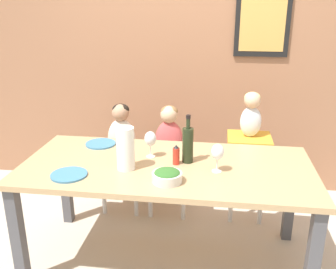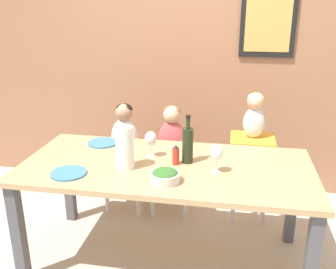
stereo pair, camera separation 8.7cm
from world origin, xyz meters
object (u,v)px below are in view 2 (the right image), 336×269
at_px(person_child_center, 172,133).
at_px(person_baby_right, 255,112).
at_px(person_child_left, 125,131).
at_px(wine_bottle, 188,144).
at_px(paper_towel_roll, 125,148).
at_px(salad_bowl_large, 165,176).
at_px(chair_far_left, 126,166).
at_px(chair_far_center, 172,169).
at_px(dinner_plate_back_left, 103,143).
at_px(wine_glass_far, 151,139).
at_px(wine_glass_near, 217,153).
at_px(dinner_plate_front_left, 69,173).
at_px(chair_right_highchair, 251,157).

height_order(person_child_center, person_baby_right, person_baby_right).
relative_size(person_child_left, wine_bottle, 1.49).
distance_m(paper_towel_roll, salad_bowl_large, 0.33).
xyz_separation_m(chair_far_left, chair_far_center, (0.40, 0.00, 0.00)).
distance_m(chair_far_left, paper_towel_roll, 0.93).
distance_m(person_child_left, dinner_plate_back_left, 0.39).
height_order(chair_far_center, salad_bowl_large, salad_bowl_large).
xyz_separation_m(person_baby_right, wine_glass_far, (-0.69, -0.56, -0.06)).
relative_size(wine_glass_far, salad_bowl_large, 1.02).
relative_size(wine_bottle, wine_glass_far, 1.77).
bearing_deg(wine_glass_near, paper_towel_roll, -176.09).
distance_m(paper_towel_roll, dinner_plate_front_left, 0.37).
bearing_deg(wine_bottle, chair_far_center, 108.62).
distance_m(chair_right_highchair, person_child_left, 1.05).
bearing_deg(paper_towel_roll, person_child_left, 106.91).
bearing_deg(chair_right_highchair, wine_bottle, -125.74).
distance_m(chair_right_highchair, wine_bottle, 0.81).
xyz_separation_m(chair_far_center, dinner_plate_front_left, (-0.48, -0.91, 0.35)).
bearing_deg(salad_bowl_large, chair_right_highchair, 59.83).
bearing_deg(dinner_plate_front_left, paper_towel_roll, 24.61).
xyz_separation_m(person_baby_right, dinner_plate_front_left, (-1.12, -0.91, -0.18)).
height_order(chair_right_highchair, salad_bowl_large, salad_bowl_large).
bearing_deg(paper_towel_roll, wine_glass_near, 3.91).
xyz_separation_m(chair_far_left, wine_bottle, (0.60, -0.61, 0.47)).
bearing_deg(wine_bottle, chair_right_highchair, 54.26).
xyz_separation_m(chair_far_center, paper_towel_roll, (-0.16, -0.77, 0.48)).
relative_size(chair_far_center, person_child_center, 0.97).
xyz_separation_m(chair_far_left, salad_bowl_large, (0.51, -0.91, 0.38)).
bearing_deg(person_child_left, wine_bottle, -45.27).
bearing_deg(chair_far_left, paper_towel_roll, -73.07).
bearing_deg(person_baby_right, chair_right_highchair, -90.00).
bearing_deg(wine_glass_far, dinner_plate_front_left, -140.64).
bearing_deg(person_child_left, person_child_center, 0.00).
bearing_deg(person_child_left, paper_towel_roll, -73.09).
bearing_deg(person_child_center, wine_glass_near, -61.50).
distance_m(person_child_center, wine_glass_far, 0.58).
xyz_separation_m(chair_far_center, wine_glass_near, (0.40, -0.73, 0.47)).
xyz_separation_m(chair_far_center, person_child_left, (-0.40, 0.00, 0.32)).
bearing_deg(person_child_center, paper_towel_roll, -102.13).
height_order(person_child_left, person_baby_right, person_baby_right).
relative_size(person_baby_right, wine_glass_far, 1.99).
bearing_deg(chair_far_center, person_baby_right, 0.12).
height_order(chair_far_center, dinner_plate_front_left, dinner_plate_front_left).
bearing_deg(chair_far_center, dinner_plate_front_left, -117.82).
distance_m(chair_far_left, salad_bowl_large, 1.11).
relative_size(person_child_center, wine_glass_near, 2.64).
xyz_separation_m(person_child_left, wine_bottle, (0.60, -0.61, 0.15)).
distance_m(chair_right_highchair, person_child_center, 0.66).
bearing_deg(dinner_plate_back_left, wine_bottle, -18.99).
distance_m(chair_right_highchair, paper_towel_roll, 1.16).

